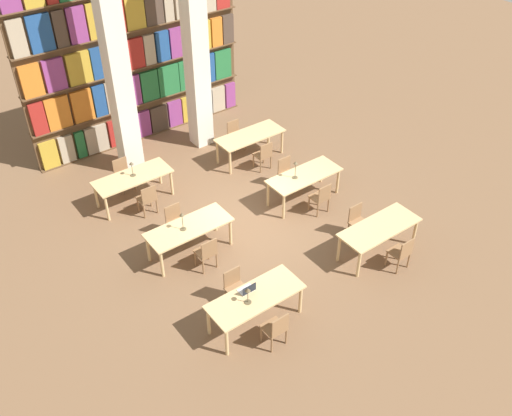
{
  "coord_description": "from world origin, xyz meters",
  "views": [
    {
      "loc": [
        -6.37,
        -8.86,
        9.06
      ],
      "look_at": [
        0.0,
        -0.25,
        0.7
      ],
      "focal_mm": 40.0,
      "sensor_mm": 36.0,
      "label": 1
    }
  ],
  "objects_px": {
    "pillar_center": "(196,47)",
    "laptop": "(247,290)",
    "chair_10": "(264,155)",
    "pillar_left": "(117,68)",
    "reading_table_3": "(304,178)",
    "chair_9": "(123,173)",
    "reading_table_0": "(255,299)",
    "reading_table_2": "(189,230)",
    "chair_4": "(207,252)",
    "reading_table_1": "(379,230)",
    "chair_2": "(401,252)",
    "chair_7": "(287,172)",
    "reading_table_4": "(133,179)",
    "chair_11": "(235,134)",
    "chair_0": "(276,328)",
    "desk_lamp_2": "(296,167)",
    "reading_table_5": "(250,137)",
    "chair_1": "(235,287)",
    "chair_8": "(148,198)",
    "desk_lamp_3": "(132,166)",
    "desk_lamp_0": "(248,293)",
    "chair_5": "(176,221)",
    "desk_lamp_1": "(182,218)",
    "chair_6": "(321,197)",
    "chair_3": "(358,221)"
  },
  "relations": [
    {
      "from": "reading_table_2",
      "to": "desk_lamp_0",
      "type": "bearing_deg",
      "value": -95.83
    },
    {
      "from": "laptop",
      "to": "chair_4",
      "type": "distance_m",
      "value": 1.77
    },
    {
      "from": "laptop",
      "to": "chair_5",
      "type": "relative_size",
      "value": 0.36
    },
    {
      "from": "reading_table_1",
      "to": "chair_2",
      "type": "relative_size",
      "value": 2.27
    },
    {
      "from": "reading_table_2",
      "to": "desk_lamp_3",
      "type": "height_order",
      "value": "desk_lamp_3"
    },
    {
      "from": "pillar_center",
      "to": "laptop",
      "type": "bearing_deg",
      "value": -114.6
    },
    {
      "from": "reading_table_2",
      "to": "chair_4",
      "type": "xyz_separation_m",
      "value": [
        0.03,
        -0.69,
        -0.21
      ]
    },
    {
      "from": "chair_10",
      "to": "laptop",
      "type": "bearing_deg",
      "value": -130.53
    },
    {
      "from": "chair_3",
      "to": "desk_lamp_2",
      "type": "relative_size",
      "value": 1.78
    },
    {
      "from": "chair_0",
      "to": "desk_lamp_3",
      "type": "relative_size",
      "value": 2.13
    },
    {
      "from": "chair_4",
      "to": "desk_lamp_3",
      "type": "height_order",
      "value": "desk_lamp_3"
    },
    {
      "from": "reading_table_1",
      "to": "chair_4",
      "type": "xyz_separation_m",
      "value": [
        -3.46,
        1.9,
        -0.21
      ]
    },
    {
      "from": "chair_4",
      "to": "chair_5",
      "type": "relative_size",
      "value": 1.0
    },
    {
      "from": "chair_3",
      "to": "chair_7",
      "type": "xyz_separation_m",
      "value": [
        -0.07,
        2.6,
        0.0
      ]
    },
    {
      "from": "desk_lamp_2",
      "to": "chair_10",
      "type": "distance_m",
      "value": 1.85
    },
    {
      "from": "chair_11",
      "to": "chair_0",
      "type": "bearing_deg",
      "value": 61.21
    },
    {
      "from": "desk_lamp_0",
      "to": "reading_table_1",
      "type": "xyz_separation_m",
      "value": [
        3.76,
        0.09,
        -0.35
      ]
    },
    {
      "from": "reading_table_5",
      "to": "chair_6",
      "type": "bearing_deg",
      "value": -91.22
    },
    {
      "from": "laptop",
      "to": "chair_2",
      "type": "distance_m",
      "value": 3.73
    },
    {
      "from": "chair_10",
      "to": "pillar_left",
      "type": "bearing_deg",
      "value": 142.2
    },
    {
      "from": "reading_table_2",
      "to": "reading_table_5",
      "type": "bearing_deg",
      "value": 34.99
    },
    {
      "from": "reading_table_0",
      "to": "chair_5",
      "type": "height_order",
      "value": "chair_5"
    },
    {
      "from": "desk_lamp_2",
      "to": "desk_lamp_3",
      "type": "height_order",
      "value": "desk_lamp_2"
    },
    {
      "from": "desk_lamp_0",
      "to": "chair_4",
      "type": "distance_m",
      "value": 2.09
    },
    {
      "from": "reading_table_3",
      "to": "chair_0",
      "type": "bearing_deg",
      "value": -136.61
    },
    {
      "from": "chair_0",
      "to": "reading_table_0",
      "type": "bearing_deg",
      "value": 88.95
    },
    {
      "from": "chair_0",
      "to": "chair_1",
      "type": "bearing_deg",
      "value": 90.0
    },
    {
      "from": "chair_6",
      "to": "chair_9",
      "type": "xyz_separation_m",
      "value": [
        -3.53,
        3.92,
        0.0
      ]
    },
    {
      "from": "reading_table_3",
      "to": "desk_lamp_2",
      "type": "bearing_deg",
      "value": 172.59
    },
    {
      "from": "chair_6",
      "to": "reading_table_4",
      "type": "bearing_deg",
      "value": 137.71
    },
    {
      "from": "reading_table_1",
      "to": "reading_table_4",
      "type": "bearing_deg",
      "value": 124.97
    },
    {
      "from": "reading_table_0",
      "to": "chair_9",
      "type": "xyz_separation_m",
      "value": [
        -0.03,
        5.88,
        -0.21
      ]
    },
    {
      "from": "chair_4",
      "to": "chair_8",
      "type": "bearing_deg",
      "value": 92.58
    },
    {
      "from": "reading_table_2",
      "to": "chair_11",
      "type": "bearing_deg",
      "value": 42.1
    },
    {
      "from": "chair_5",
      "to": "desk_lamp_1",
      "type": "relative_size",
      "value": 1.88
    },
    {
      "from": "chair_8",
      "to": "chair_1",
      "type": "bearing_deg",
      "value": -89.73
    },
    {
      "from": "chair_8",
      "to": "chair_9",
      "type": "distance_m",
      "value": 1.37
    },
    {
      "from": "chair_7",
      "to": "reading_table_4",
      "type": "height_order",
      "value": "chair_7"
    },
    {
      "from": "desk_lamp_1",
      "to": "reading_table_3",
      "type": "distance_m",
      "value": 3.62
    },
    {
      "from": "chair_1",
      "to": "reading_table_3",
      "type": "relative_size",
      "value": 0.44
    },
    {
      "from": "desk_lamp_2",
      "to": "chair_9",
      "type": "bearing_deg",
      "value": 135.53
    },
    {
      "from": "pillar_center",
      "to": "reading_table_5",
      "type": "xyz_separation_m",
      "value": [
        0.65,
        -1.6,
        -2.31
      ]
    },
    {
      "from": "chair_3",
      "to": "chair_9",
      "type": "relative_size",
      "value": 1.0
    },
    {
      "from": "reading_table_3",
      "to": "chair_9",
      "type": "height_order",
      "value": "chair_9"
    },
    {
      "from": "chair_2",
      "to": "reading_table_2",
      "type": "relative_size",
      "value": 0.44
    },
    {
      "from": "reading_table_4",
      "to": "chair_10",
      "type": "xyz_separation_m",
      "value": [
        3.59,
        -0.8,
        -0.21
      ]
    },
    {
      "from": "chair_2",
      "to": "chair_10",
      "type": "bearing_deg",
      "value": 90.46
    },
    {
      "from": "chair_10",
      "to": "chair_11",
      "type": "relative_size",
      "value": 1.0
    },
    {
      "from": "reading_table_0",
      "to": "chair_3",
      "type": "relative_size",
      "value": 2.27
    },
    {
      "from": "chair_6",
      "to": "chair_1",
      "type": "bearing_deg",
      "value": -160.08
    }
  ]
}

